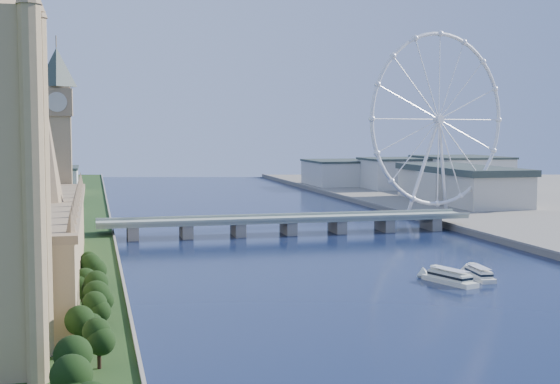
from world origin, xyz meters
name	(u,v)px	position (x,y,z in m)	size (l,w,h in m)	color
tree_row	(88,328)	(-113.00, 66.00, 9.44)	(7.65, 199.65, 20.53)	black
parliament_range	(49,241)	(-128.00, 170.00, 18.48)	(24.00, 200.00, 70.00)	tan
big_ben	(58,119)	(-128.00, 278.00, 66.57)	(20.02, 20.02, 110.00)	tan
westminster_bridge	(288,223)	(0.00, 300.00, 6.63)	(220.00, 22.00, 9.50)	gray
london_eye	(439,120)	(119.98, 355.08, 67.52)	(113.60, 39.12, 124.30)	silver
county_hall	(460,206)	(175.00, 430.00, 0.00)	(54.00, 144.00, 35.00)	beige
city_skyline	(261,177)	(39.22, 560.08, 16.96)	(505.00, 280.00, 32.00)	beige
tour_boat_near	(450,283)	(26.50, 142.05, 0.00)	(7.26, 28.48, 6.28)	silver
tour_boat_far	(479,279)	(42.38, 148.11, 0.00)	(6.46, 25.50, 5.59)	silver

